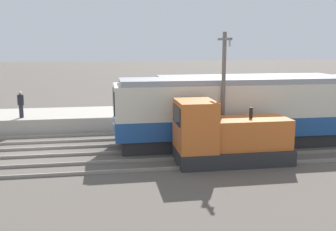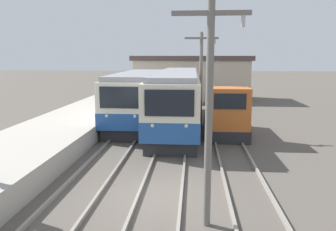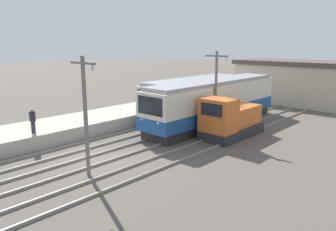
% 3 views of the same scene
% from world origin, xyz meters
% --- Properties ---
extents(ground_plane, '(200.00, 200.00, 0.00)m').
position_xyz_m(ground_plane, '(0.00, 0.00, 0.00)').
color(ground_plane, '#564F47').
extents(platform_left, '(4.50, 54.00, 0.96)m').
position_xyz_m(platform_left, '(-6.25, 0.00, 0.48)').
color(platform_left, '#ADA599').
rests_on(platform_left, ground).
extents(track_left, '(1.54, 60.00, 0.14)m').
position_xyz_m(track_left, '(-2.60, 0.00, 0.07)').
color(track_left, gray).
rests_on(track_left, ground).
extents(track_center, '(1.54, 60.00, 0.14)m').
position_xyz_m(track_center, '(0.20, 0.00, 0.07)').
color(track_center, gray).
rests_on(track_center, ground).
extents(track_right, '(1.54, 60.00, 0.14)m').
position_xyz_m(track_right, '(3.20, 0.00, 0.07)').
color(track_right, gray).
rests_on(track_right, ground).
extents(commuter_train_left, '(2.84, 11.52, 3.60)m').
position_xyz_m(commuter_train_left, '(-2.60, 12.28, 1.67)').
color(commuter_train_left, '#28282B').
rests_on(commuter_train_left, ground).
extents(commuter_train_center, '(2.84, 15.09, 3.72)m').
position_xyz_m(commuter_train_center, '(0.20, 11.56, 1.73)').
color(commuter_train_center, '#28282B').
rests_on(commuter_train_center, ground).
extents(shunting_locomotive, '(2.40, 5.39, 3.00)m').
position_xyz_m(shunting_locomotive, '(3.20, 9.20, 1.21)').
color(shunting_locomotive, '#28282B').
rests_on(shunting_locomotive, ground).
extents(catenary_mast_mid, '(2.00, 0.20, 6.10)m').
position_xyz_m(catenary_mast_mid, '(1.71, 9.46, 3.36)').
color(catenary_mast_mid, slate).
rests_on(catenary_mast_mid, ground).
extents(person_on_platform, '(0.38, 0.38, 1.66)m').
position_xyz_m(person_on_platform, '(-4.86, -1.54, 1.86)').
color(person_on_platform, '#282833').
rests_on(person_on_platform, platform_left).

